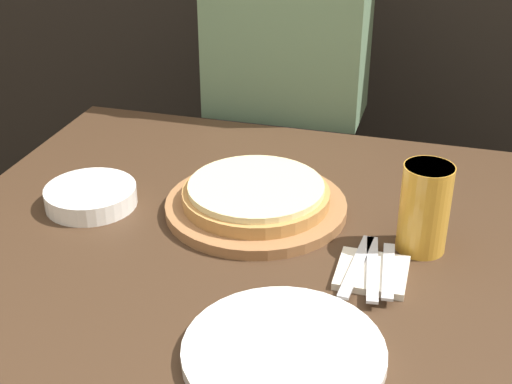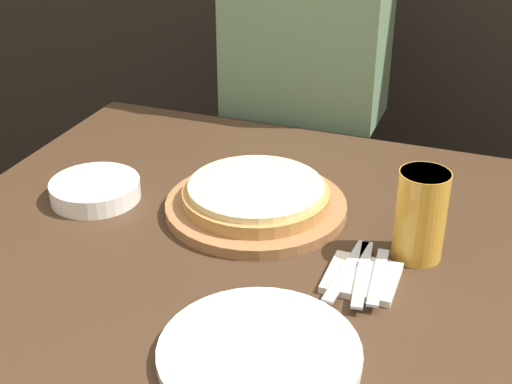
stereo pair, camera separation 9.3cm
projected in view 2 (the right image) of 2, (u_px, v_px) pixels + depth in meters
name	position (u px, v px, depth m)	size (l,w,h in m)	color
pizza_on_board	(256.00, 200.00, 1.30)	(0.33, 0.33, 0.06)	#99663D
beer_glass	(421.00, 211.00, 1.14)	(0.08, 0.08, 0.15)	gold
dinner_plate	(259.00, 353.00, 0.95)	(0.28, 0.28, 0.02)	white
side_bowl	(95.00, 190.00, 1.34)	(0.17, 0.17, 0.04)	white
napkin_stack	(362.00, 278.00, 1.11)	(0.11, 0.11, 0.01)	beige
fork	(347.00, 270.00, 1.11)	(0.03, 0.18, 0.00)	silver
dinner_knife	(362.00, 273.00, 1.11)	(0.04, 0.18, 0.00)	silver
spoon	(378.00, 277.00, 1.10)	(0.03, 0.15, 0.00)	silver
diner_person	(303.00, 143.00, 1.83)	(0.38, 0.20, 1.32)	#33333D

